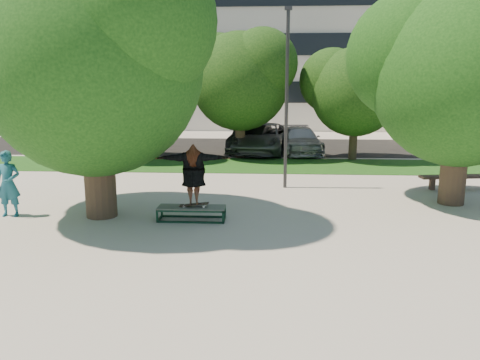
# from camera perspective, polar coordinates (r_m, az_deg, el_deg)

# --- Properties ---
(ground) EXTENTS (120.00, 120.00, 0.00)m
(ground) POSITION_cam_1_polar(r_m,az_deg,el_deg) (11.84, 1.47, -6.09)
(ground) COLOR #9E9791
(ground) RESTS_ON ground
(grass_strip) EXTENTS (30.00, 4.00, 0.02)m
(grass_strip) POSITION_cam_1_polar(r_m,az_deg,el_deg) (21.09, 5.06, 1.77)
(grass_strip) COLOR #164212
(grass_strip) RESTS_ON ground
(asphalt_strip) EXTENTS (40.00, 8.00, 0.01)m
(asphalt_strip) POSITION_cam_1_polar(r_m,az_deg,el_deg) (27.51, 2.60, 4.09)
(asphalt_strip) COLOR black
(asphalt_strip) RESTS_ON ground
(tree_left) EXTENTS (6.96, 5.95, 7.12)m
(tree_left) POSITION_cam_1_polar(r_m,az_deg,el_deg) (13.24, -17.82, 14.64)
(tree_left) COLOR #38281E
(tree_left) RESTS_ON ground
(tree_right) EXTENTS (6.24, 5.33, 6.51)m
(tree_right) POSITION_cam_1_polar(r_m,az_deg,el_deg) (15.40, 25.14, 12.39)
(tree_right) COLOR #38281E
(tree_right) RESTS_ON ground
(bg_tree_left) EXTENTS (5.28, 4.51, 5.77)m
(bg_tree_left) POSITION_cam_1_polar(r_m,az_deg,el_deg) (23.39, -14.16, 11.60)
(bg_tree_left) COLOR #38281E
(bg_tree_left) RESTS_ON ground
(bg_tree_mid) EXTENTS (5.76, 4.92, 6.24)m
(bg_tree_mid) POSITION_cam_1_polar(r_m,az_deg,el_deg) (23.40, -0.16, 12.64)
(bg_tree_mid) COLOR #38281E
(bg_tree_mid) RESTS_ON ground
(bg_tree_right) EXTENTS (5.04, 4.31, 5.43)m
(bg_tree_right) POSITION_cam_1_polar(r_m,az_deg,el_deg) (23.20, 13.74, 11.02)
(bg_tree_right) COLOR #38281E
(bg_tree_right) RESTS_ON ground
(lamppost) EXTENTS (0.25, 0.15, 6.11)m
(lamppost) POSITION_cam_1_polar(r_m,az_deg,el_deg) (16.29, 5.70, 9.98)
(lamppost) COLOR #2D2D30
(lamppost) RESTS_ON ground
(office_building) EXTENTS (30.00, 14.12, 16.00)m
(office_building) POSITION_cam_1_polar(r_m,az_deg,el_deg) (43.53, 0.25, 17.41)
(office_building) COLOR beige
(office_building) RESTS_ON ground
(grind_box) EXTENTS (1.80, 0.60, 0.38)m
(grind_box) POSITION_cam_1_polar(r_m,az_deg,el_deg) (12.66, -5.92, -4.07)
(grind_box) COLOR #103222
(grind_box) RESTS_ON ground
(skater_rig) EXTENTS (2.01, 0.63, 1.69)m
(skater_rig) POSITION_cam_1_polar(r_m,az_deg,el_deg) (12.40, -5.69, 0.68)
(skater_rig) COLOR white
(skater_rig) RESTS_ON grind_box
(bystander) EXTENTS (0.69, 0.47, 1.83)m
(bystander) POSITION_cam_1_polar(r_m,az_deg,el_deg) (14.31, -26.41, -0.42)
(bystander) COLOR #1C596B
(bystander) RESTS_ON ground
(bench) EXTENTS (3.21, 0.90, 0.49)m
(bench) POSITION_cam_1_polar(r_m,az_deg,el_deg) (18.06, 25.71, 0.28)
(bench) COLOR brown
(bench) RESTS_ON ground
(car_silver_a) EXTENTS (1.78, 4.25, 1.44)m
(car_silver_a) POSITION_cam_1_polar(r_m,az_deg,el_deg) (27.03, -11.87, 5.25)
(car_silver_a) COLOR #9D9DA1
(car_silver_a) RESTS_ON asphalt_strip
(car_dark) EXTENTS (2.46, 4.83, 1.52)m
(car_dark) POSITION_cam_1_polar(r_m,az_deg,el_deg) (24.95, 1.38, 5.07)
(car_dark) COLOR black
(car_dark) RESTS_ON asphalt_strip
(car_grey) EXTENTS (3.63, 6.02, 1.56)m
(car_grey) POSITION_cam_1_polar(r_m,az_deg,el_deg) (24.93, 2.82, 5.11)
(car_grey) COLOR #5D5E63
(car_grey) RESTS_ON asphalt_strip
(car_silver_b) EXTENTS (2.36, 4.87, 1.37)m
(car_silver_b) POSITION_cam_1_polar(r_m,az_deg,el_deg) (25.00, 7.33, 4.82)
(car_silver_b) COLOR #A5A6AA
(car_silver_b) RESTS_ON asphalt_strip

